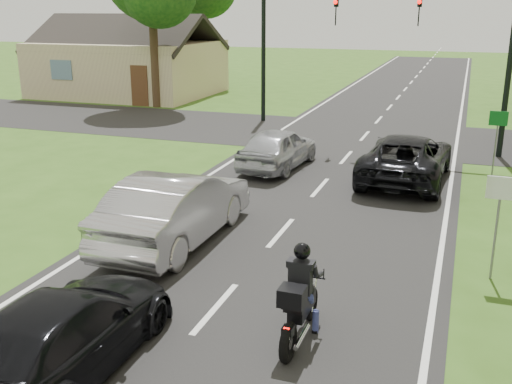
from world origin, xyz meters
TOP-DOWN VIEW (x-y plane):
  - ground at (0.00, 0.00)m, footprint 140.00×140.00m
  - road at (0.00, 10.00)m, footprint 8.00×100.00m
  - cross_road at (0.00, 16.00)m, footprint 60.00×7.00m
  - motorcycle_rider at (1.70, -0.53)m, footprint 0.56×1.97m
  - dark_suv at (2.32, 9.70)m, footprint 2.61×5.31m
  - silver_sedan at (-2.11, 2.70)m, footprint 1.78×4.98m
  - silver_suv at (-1.89, 9.78)m, footprint 1.97×4.19m
  - dark_car_behind at (-1.32, -2.50)m, footprint 1.87×4.41m
  - traffic_signal at (3.34, 14.00)m, footprint 6.38×0.44m
  - signal_pole_far at (-5.20, 18.00)m, footprint 0.20×0.20m
  - sign_white at (4.70, 2.98)m, footprint 0.55×0.07m
  - sign_green at (4.90, 10.98)m, footprint 0.55×0.07m
  - house at (-16.00, 24.00)m, footprint 10.20×8.00m

SIDE VIEW (x-z plane):
  - ground at x=0.00m, z-range 0.00..0.00m
  - cross_road at x=0.00m, z-range 0.00..0.01m
  - road at x=0.00m, z-range 0.00..0.01m
  - dark_car_behind at x=-1.32m, z-range 0.01..1.28m
  - motorcycle_rider at x=1.70m, z-range -0.18..1.52m
  - silver_suv at x=-1.89m, z-range 0.01..1.40m
  - dark_suv at x=2.32m, z-range 0.01..1.46m
  - silver_sedan at x=-2.11m, z-range 0.01..1.65m
  - sign_white at x=4.70m, z-range 0.54..2.66m
  - sign_green at x=4.90m, z-range 0.54..2.66m
  - house at x=-16.00m, z-range -0.65..4.19m
  - signal_pole_far at x=-5.20m, z-range 0.00..6.00m
  - traffic_signal at x=3.34m, z-range 1.14..7.14m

